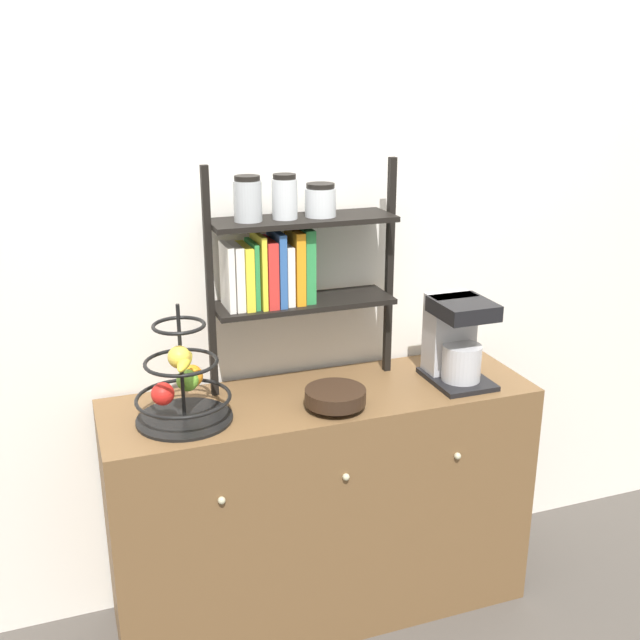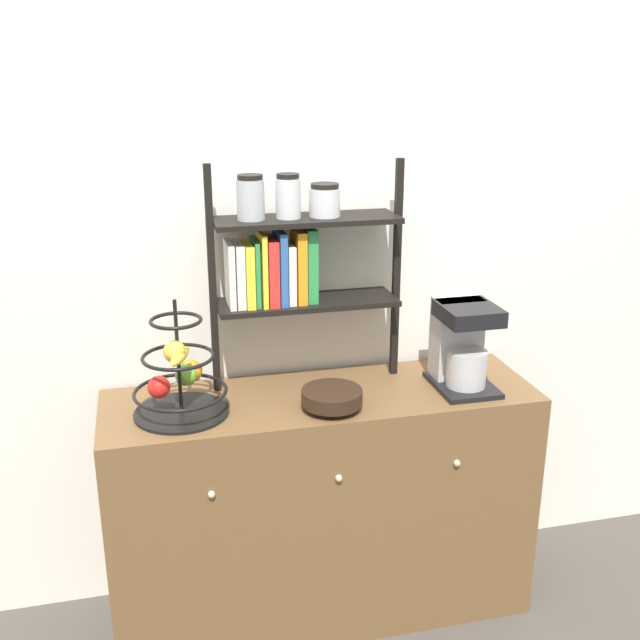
# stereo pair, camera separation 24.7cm
# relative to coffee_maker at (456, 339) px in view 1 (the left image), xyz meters

# --- Properties ---
(wall_back) EXTENTS (7.00, 0.05, 2.60)m
(wall_back) POSITION_rel_coffee_maker_xyz_m (-0.50, 0.30, 0.28)
(wall_back) COLOR silver
(wall_back) RESTS_ON ground_plane
(sideboard) EXTENTS (1.49, 0.47, 0.87)m
(sideboard) POSITION_rel_coffee_maker_xyz_m (-0.50, 0.03, -0.59)
(sideboard) COLOR brown
(sideboard) RESTS_ON ground_plane
(coffee_maker) EXTENTS (0.20, 0.26, 0.31)m
(coffee_maker) POSITION_rel_coffee_maker_xyz_m (0.00, 0.00, 0.00)
(coffee_maker) COLOR black
(coffee_maker) RESTS_ON sideboard
(fruit_stand) EXTENTS (0.31, 0.31, 0.39)m
(fruit_stand) POSITION_rel_coffee_maker_xyz_m (-0.97, -0.00, -0.03)
(fruit_stand) COLOR black
(fruit_stand) RESTS_ON sideboard
(wooden_bowl) EXTENTS (0.20, 0.20, 0.07)m
(wooden_bowl) POSITION_rel_coffee_maker_xyz_m (-0.49, -0.09, -0.11)
(wooden_bowl) COLOR black
(wooden_bowl) RESTS_ON sideboard
(shelf_hutch) EXTENTS (0.67, 0.20, 0.78)m
(shelf_hutch) POSITION_rel_coffee_maker_xyz_m (-0.59, 0.16, 0.32)
(shelf_hutch) COLOR black
(shelf_hutch) RESTS_ON sideboard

